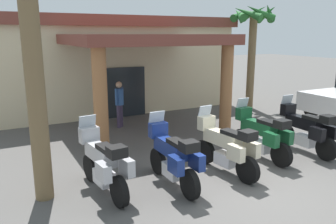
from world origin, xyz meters
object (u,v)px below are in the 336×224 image
Objects in this scene: motorcycle_silver at (104,163)px; palm_tree_near_portico at (253,29)px; motel_building at (103,61)px; motorcycle_blue at (173,157)px; motorcycle_green at (262,135)px; motorcycle_cream at (226,147)px; pedestrian at (119,101)px; motorcycle_black at (307,130)px.

palm_tree_near_portico is at bearing -64.81° from motorcycle_silver.
motel_building is 10.05m from motorcycle_blue.
motel_building is 5.24× the size of motorcycle_green.
motorcycle_cream is at bearing -135.29° from palm_tree_near_portico.
motorcycle_blue is at bearing -110.15° from motorcycle_silver.
pedestrian reaches higher than motorcycle_cream.
motorcycle_cream is at bearing -89.47° from motel_building.
motorcycle_green is at bearing -96.01° from motorcycle_silver.
motorcycle_cream is at bearing -88.89° from motorcycle_blue.
motorcycle_blue and motorcycle_green have the same top height.
motorcycle_black is (3.05, 0.12, 0.00)m from motorcycle_cream.
motorcycle_green is (1.53, 0.37, 0.00)m from motorcycle_cream.
motorcycle_silver is at bearing -148.86° from palm_tree_near_portico.
motorcycle_cream is 0.46× the size of palm_tree_near_portico.
motorcycle_cream is (1.53, 0.02, 0.00)m from motorcycle_blue.
motorcycle_silver and motorcycle_green have the same top height.
motorcycle_silver is (-3.04, -9.44, -1.46)m from motel_building.
palm_tree_near_portico is (7.27, 5.70, 2.99)m from motorcycle_blue.
motorcycle_green is at bearing -82.39° from motorcycle_blue.
motorcycle_blue is at bearing -141.90° from palm_tree_near_portico.
motorcycle_black is (3.07, -9.69, -1.46)m from motel_building.
motorcycle_black is at bearing -3.15° from pedestrian.
pedestrian is at bearing 3.19° from motorcycle_cream.
motel_building is 10.27m from motorcycle_black.
motorcycle_blue and motorcycle_black have the same top height.
motorcycle_black is at bearing -93.36° from motorcycle_cream.
palm_tree_near_portico reaches higher than motel_building.
motorcycle_silver and motorcycle_blue have the same top height.
motorcycle_black is at bearing -71.98° from motel_building.
motorcycle_silver is 5.50m from pedestrian.
motorcycle_black is (1.53, -0.24, 0.00)m from motorcycle_green.
pedestrian is (0.69, 5.41, 0.31)m from motorcycle_blue.
motorcycle_silver is at bearing -107.40° from motel_building.
pedestrian reaches higher than motorcycle_green.
motel_building is 2.38× the size of palm_tree_near_portico.
motorcycle_black is (4.58, 0.14, 0.00)m from motorcycle_blue.
palm_tree_near_portico is at bearing -50.97° from motorcycle_cream.
motorcycle_green is at bearing -80.28° from motel_building.
motorcycle_silver is 1.58m from motorcycle_blue.
motel_building is at bearing 144.38° from palm_tree_near_portico.
pedestrian is (2.21, 5.02, 0.31)m from motorcycle_silver.
motel_building is at bearing 129.77° from pedestrian.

